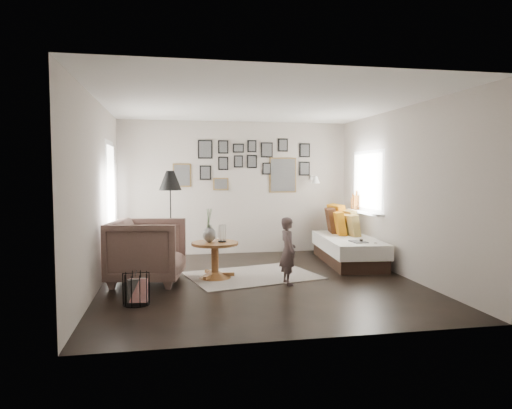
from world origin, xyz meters
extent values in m
plane|color=black|center=(0.00, 0.00, 0.00)|extent=(4.80, 4.80, 0.00)
plane|color=#AFA499|center=(0.00, 2.40, 1.30)|extent=(4.50, 0.00, 4.50)
plane|color=#AFA499|center=(0.00, -2.40, 1.30)|extent=(4.50, 0.00, 4.50)
plane|color=#AFA499|center=(-2.25, 0.00, 1.30)|extent=(0.00, 4.80, 4.80)
plane|color=#AFA499|center=(2.25, 0.00, 1.30)|extent=(0.00, 4.80, 4.80)
plane|color=white|center=(0.00, 0.00, 2.60)|extent=(4.80, 4.80, 0.00)
plane|color=white|center=(-2.23, 1.20, 1.05)|extent=(0.00, 2.14, 2.14)
plane|color=white|center=(-2.23, 1.20, 1.05)|extent=(0.00, 1.88, 1.88)
plane|color=white|center=(-2.23, 1.20, 1.05)|extent=(0.00, 1.93, 1.93)
plane|color=white|center=(2.23, 1.20, 1.45)|extent=(0.00, 1.30, 1.30)
plane|color=white|center=(2.23, 1.20, 1.45)|extent=(0.00, 1.14, 1.14)
cube|color=white|center=(2.17, 1.20, 0.88)|extent=(0.15, 1.32, 0.04)
cylinder|color=#8C4C14|center=(2.17, 1.55, 1.04)|extent=(0.10, 0.10, 0.28)
cylinder|color=#8C4C14|center=(2.17, 1.72, 1.01)|extent=(0.08, 0.08, 0.22)
cube|color=brown|center=(-1.05, 2.38, 1.55)|extent=(0.35, 0.03, 0.45)
cube|color=black|center=(-1.05, 2.37, 1.55)|extent=(0.30, 0.01, 0.40)
cube|color=black|center=(-0.60, 2.38, 2.05)|extent=(0.28, 0.03, 0.36)
cube|color=black|center=(-0.60, 2.37, 2.05)|extent=(0.23, 0.01, 0.31)
cube|color=black|center=(-0.60, 2.38, 1.60)|extent=(0.22, 0.03, 0.28)
cube|color=black|center=(-0.60, 2.37, 1.60)|extent=(0.17, 0.01, 0.23)
cube|color=black|center=(-0.25, 2.38, 2.10)|extent=(0.20, 0.03, 0.26)
cube|color=black|center=(-0.25, 2.37, 2.10)|extent=(0.15, 0.01, 0.21)
cube|color=black|center=(-0.25, 2.38, 1.78)|extent=(0.20, 0.03, 0.26)
cube|color=black|center=(-0.25, 2.37, 1.78)|extent=(0.15, 0.01, 0.21)
cube|color=black|center=(0.05, 2.38, 2.08)|extent=(0.22, 0.03, 0.18)
cube|color=black|center=(0.05, 2.37, 2.08)|extent=(0.17, 0.01, 0.13)
cube|color=black|center=(0.05, 2.38, 1.82)|extent=(0.18, 0.03, 0.24)
cube|color=black|center=(0.05, 2.37, 1.82)|extent=(0.13, 0.01, 0.19)
cube|color=black|center=(0.32, 2.38, 2.12)|extent=(0.18, 0.03, 0.24)
cube|color=black|center=(0.32, 2.37, 2.12)|extent=(0.13, 0.01, 0.19)
cube|color=black|center=(0.32, 2.38, 1.82)|extent=(0.20, 0.03, 0.26)
cube|color=black|center=(0.32, 2.37, 1.82)|extent=(0.15, 0.01, 0.21)
cube|color=black|center=(0.62, 2.38, 2.05)|extent=(0.24, 0.03, 0.30)
cube|color=black|center=(0.62, 2.37, 2.05)|extent=(0.19, 0.01, 0.25)
cube|color=black|center=(0.62, 2.38, 1.68)|extent=(0.18, 0.03, 0.24)
cube|color=black|center=(0.62, 2.37, 1.68)|extent=(0.13, 0.01, 0.19)
cube|color=brown|center=(0.95, 2.38, 1.55)|extent=(0.55, 0.03, 0.70)
cube|color=black|center=(0.95, 2.37, 1.55)|extent=(0.50, 0.01, 0.65)
cube|color=black|center=(0.95, 2.38, 2.15)|extent=(0.20, 0.03, 0.26)
cube|color=black|center=(0.95, 2.37, 2.15)|extent=(0.15, 0.01, 0.21)
cube|color=black|center=(1.40, 2.38, 2.05)|extent=(0.22, 0.03, 0.28)
cube|color=black|center=(1.40, 2.37, 2.05)|extent=(0.17, 0.01, 0.23)
cube|color=black|center=(1.40, 2.38, 1.68)|extent=(0.22, 0.03, 0.28)
cube|color=black|center=(1.40, 2.37, 1.68)|extent=(0.17, 0.01, 0.23)
cube|color=brown|center=(-0.30, 2.38, 1.38)|extent=(0.30, 0.03, 0.24)
cube|color=black|center=(-0.30, 2.37, 1.38)|extent=(0.25, 0.01, 0.19)
cube|color=white|center=(1.55, 2.37, 1.50)|extent=(0.06, 0.04, 0.10)
cylinder|color=white|center=(1.55, 2.25, 1.52)|extent=(0.02, 0.24, 0.02)
cone|color=white|center=(1.55, 2.12, 1.46)|extent=(0.18, 0.18, 0.14)
cube|color=silver|center=(-0.04, 0.35, 0.01)|extent=(2.17, 1.75, 0.01)
cone|color=brown|center=(-0.62, 0.29, 0.05)|extent=(0.52, 0.52, 0.10)
cylinder|color=brown|center=(-0.62, 0.29, 0.28)|extent=(0.11, 0.11, 0.40)
cylinder|color=brown|center=(-0.62, 0.29, 0.53)|extent=(0.71, 0.71, 0.04)
ellipsoid|color=black|center=(-0.70, 0.31, 0.67)|extent=(0.20, 0.20, 0.22)
cylinder|color=black|center=(-0.70, 0.31, 0.80)|extent=(0.06, 0.06, 0.04)
cylinder|color=black|center=(-0.51, 0.29, 0.56)|extent=(0.12, 0.12, 0.02)
cube|color=black|center=(1.82, 1.05, 0.11)|extent=(0.98, 1.99, 0.22)
cube|color=silver|center=(1.82, 1.05, 0.33)|extent=(1.04, 2.05, 0.24)
cube|color=#CD700B|center=(1.84, 1.84, 0.71)|extent=(0.26, 0.58, 0.56)
cube|color=#381F12|center=(1.70, 1.74, 0.68)|extent=(0.32, 0.54, 0.50)
cube|color=brown|center=(1.96, 1.58, 0.67)|extent=(0.32, 0.52, 0.48)
cube|color=#CD700B|center=(1.76, 1.44, 0.66)|extent=(0.29, 0.49, 0.46)
cube|color=brown|center=(1.92, 1.25, 0.64)|extent=(0.26, 0.45, 0.42)
cube|color=black|center=(1.77, 0.50, 0.46)|extent=(0.25, 0.32, 0.02)
imported|color=brown|center=(-1.61, 0.21, 0.47)|extent=(1.18, 1.16, 0.93)
cube|color=white|center=(-1.58, 0.26, 0.48)|extent=(0.50, 0.51, 0.19)
cylinder|color=black|center=(-1.27, 1.23, 0.01)|extent=(0.25, 0.25, 0.03)
cylinder|color=black|center=(-1.27, 1.23, 0.73)|extent=(0.02, 0.02, 1.45)
cone|color=black|center=(-1.27, 1.23, 1.47)|extent=(0.38, 0.38, 0.33)
cube|color=black|center=(-1.69, -0.90, 0.17)|extent=(0.23, 0.16, 0.29)
cube|color=white|center=(-1.66, -0.92, 0.17)|extent=(0.22, 0.11, 0.29)
ellipsoid|color=black|center=(1.80, 0.46, 0.19)|extent=(0.34, 0.34, 0.39)
cylinder|color=black|center=(1.80, 0.46, 0.45)|extent=(0.06, 0.06, 0.12)
ellipsoid|color=black|center=(2.00, 0.34, 0.17)|extent=(0.30, 0.30, 0.34)
cylinder|color=black|center=(2.00, 0.34, 0.40)|extent=(0.06, 0.06, 0.12)
imported|color=#524141|center=(0.37, -0.26, 0.48)|extent=(0.27, 0.38, 0.97)
camera|label=1|loc=(-1.26, -6.52, 1.60)|focal=32.00mm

